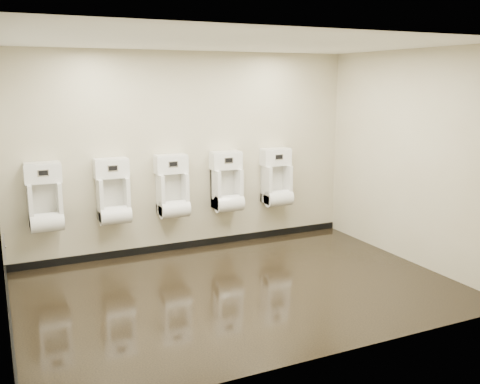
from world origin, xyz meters
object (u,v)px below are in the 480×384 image
at_px(urinal_3, 227,186).
at_px(urinal_4, 277,182).
at_px(urinal_0, 45,202).
at_px(access_panel, 4,247).
at_px(urinal_1, 113,196).
at_px(urinal_2, 173,191).

relative_size(urinal_3, urinal_4, 1.00).
bearing_deg(urinal_4, urinal_0, 180.00).
distance_m(access_panel, urinal_4, 3.88).
bearing_deg(urinal_4, urinal_1, 180.00).
distance_m(urinal_1, urinal_4, 2.46).
bearing_deg(urinal_1, access_panel, -163.84).
bearing_deg(urinal_0, urinal_1, 0.00).
relative_size(access_panel, urinal_1, 0.29).
xyz_separation_m(access_panel, urinal_2, (2.20, 0.40, 0.40)).
xyz_separation_m(urinal_0, urinal_2, (1.67, 0.00, 0.00)).
bearing_deg(urinal_3, urinal_2, 180.00).
relative_size(access_panel, urinal_0, 0.29).
xyz_separation_m(urinal_3, urinal_4, (0.82, 0.00, 0.00)).
xyz_separation_m(urinal_2, urinal_4, (1.65, 0.00, 0.00)).
height_order(urinal_0, urinal_3, same).
relative_size(urinal_1, urinal_3, 1.00).
bearing_deg(access_panel, urinal_4, 5.92).
bearing_deg(urinal_2, urinal_4, 0.00).
distance_m(access_panel, urinal_3, 3.07).
bearing_deg(access_panel, urinal_3, 7.52).
bearing_deg(urinal_1, urinal_3, 0.00).
bearing_deg(urinal_3, access_panel, -172.48).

